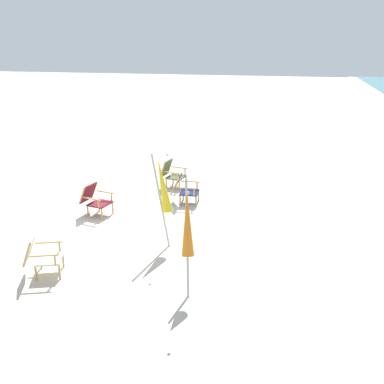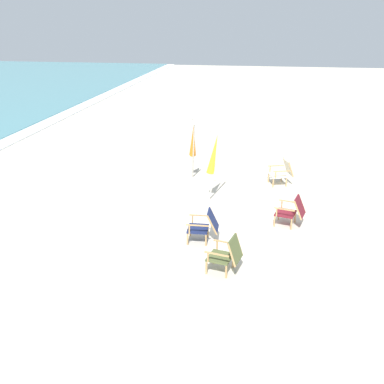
{
  "view_description": "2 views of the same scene",
  "coord_description": "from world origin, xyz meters",
  "views": [
    {
      "loc": [
        9.73,
        3.52,
        4.44
      ],
      "look_at": [
        -0.13,
        1.61,
        0.85
      ],
      "focal_mm": 42.0,
      "sensor_mm": 36.0,
      "label": 1
    },
    {
      "loc": [
        -11.03,
        -0.16,
        5.0
      ],
      "look_at": [
        -0.23,
        1.63,
        0.72
      ],
      "focal_mm": 42.0,
      "sensor_mm": 36.0,
      "label": 2
    }
  ],
  "objects": [
    {
      "name": "beach_chair_mid_center",
      "position": [
        -1.54,
        1.11,
        0.43
      ],
      "size": [
        0.61,
        0.75,
        0.8
      ],
      "color": "#19234C",
      "rests_on": "ground"
    },
    {
      "name": "beach_chair_far_center",
      "position": [
        -0.32,
        -0.96,
        0.43
      ],
      "size": [
        0.73,
        0.84,
        0.8
      ],
      "color": "maroon",
      "rests_on": "ground"
    },
    {
      "name": "umbrella_furled_orange",
      "position": [
        2.73,
        2.09,
        1.3
      ],
      "size": [
        0.84,
        0.36,
        2.0
      ],
      "color": "#B7B2A8",
      "rests_on": "ground"
    },
    {
      "name": "umbrella_furled_yellow",
      "position": [
        1.07,
        1.22,
        1.37
      ],
      "size": [
        0.27,
        0.48,
        2.1
      ],
      "color": "#B7B2A8",
      "rests_on": "ground"
    },
    {
      "name": "ground_plane",
      "position": [
        0.0,
        0.0,
        0.0
      ],
      "size": [
        80.0,
        80.0,
        0.0
      ],
      "primitive_type": "plane",
      "color": "beige"
    },
    {
      "name": "beach_chair_back_right",
      "position": [
        2.74,
        -0.79,
        0.43
      ],
      "size": [
        0.76,
        0.83,
        0.81
      ],
      "color": "beige",
      "rests_on": "ground"
    },
    {
      "name": "beach_chair_front_right",
      "position": [
        -2.84,
        0.46,
        0.43
      ],
      "size": [
        0.71,
        0.78,
        0.82
      ],
      "color": "#515B33",
      "rests_on": "ground"
    }
  ]
}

